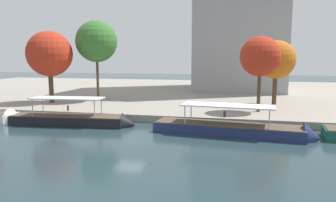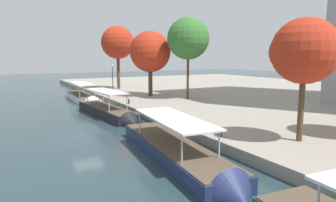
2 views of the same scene
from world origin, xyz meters
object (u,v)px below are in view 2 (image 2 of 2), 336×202
at_px(tour_boat_0, 83,99).
at_px(lamp_post, 113,76).
at_px(tree_2, 304,52).
at_px(tour_boat_2, 180,157).
at_px(tree_3, 151,52).
at_px(tour_boat_1, 109,114).
at_px(tree_5, 117,42).
at_px(mooring_bollard_1, 129,101).
at_px(mooring_bollard_0, 220,132).
at_px(tree_0, 186,39).

height_order(tour_boat_0, lamp_post, lamp_post).
bearing_deg(tree_2, lamp_post, -176.73).
bearing_deg(tour_boat_2, tree_3, 163.54).
distance_m(tour_boat_1, tree_2, 22.01).
bearing_deg(lamp_post, tour_boat_1, -20.00).
distance_m(tree_3, tree_5, 12.93).
bearing_deg(lamp_post, tree_3, 26.31).
distance_m(tour_boat_0, tree_5, 14.99).
xyz_separation_m(mooring_bollard_1, lamp_post, (-13.76, 2.47, 2.38)).
relative_size(tour_boat_0, tree_3, 1.47).
distance_m(tour_boat_2, tree_5, 41.05).
xyz_separation_m(tour_boat_1, tree_5, (-21.77, 8.89, 9.42)).
bearing_deg(tour_boat_1, tree_2, 17.96).
bearing_deg(tour_boat_2, tour_boat_0, -176.17).
height_order(tour_boat_1, tree_3, tree_3).
bearing_deg(mooring_bollard_1, lamp_post, 169.81).
bearing_deg(tour_boat_0, tour_boat_1, -0.29).
height_order(tour_boat_2, tree_3, tree_3).
xyz_separation_m(tour_boat_0, mooring_bollard_0, (29.53, 3.52, 0.88)).
xyz_separation_m(tour_boat_2, tree_0, (-20.60, 13.48, 9.08)).
distance_m(tour_boat_2, mooring_bollard_0, 4.77).
bearing_deg(tree_3, tree_2, -3.54).
bearing_deg(mooring_bollard_0, tour_boat_2, -72.41).
bearing_deg(tour_boat_0, tree_3, 64.07).
bearing_deg(tree_0, tree_5, -167.79).
distance_m(mooring_bollard_0, tree_0, 22.73).
relative_size(tree_0, tree_3, 1.17).
bearing_deg(tree_2, tree_3, 176.46).
distance_m(tour_boat_1, tour_boat_2, 17.05).
height_order(tour_boat_1, tree_0, tree_0).
relative_size(tour_boat_1, mooring_bollard_0, 18.42).
bearing_deg(mooring_bollard_1, mooring_bollard_0, 0.59).
relative_size(lamp_post, tree_0, 0.40).
relative_size(tour_boat_0, tour_boat_1, 1.07).
height_order(lamp_post, tree_3, tree_3).
xyz_separation_m(mooring_bollard_0, mooring_bollard_1, (-18.61, -0.19, -0.02)).
xyz_separation_m(tour_boat_1, tour_boat_2, (17.03, -0.66, 0.01)).
xyz_separation_m(tour_boat_0, tree_2, (33.16, 7.86, 6.90)).
bearing_deg(tour_boat_0, tree_2, 14.25).
bearing_deg(mooring_bollard_0, tree_3, 166.13).
height_order(tree_0, tree_5, tree_5).
height_order(mooring_bollard_0, tree_2, tree_2).
distance_m(mooring_bollard_0, tree_2, 8.26).
height_order(tour_boat_2, tree_2, tree_2).
distance_m(tour_boat_2, lamp_post, 34.60).
bearing_deg(tree_2, mooring_bollard_1, -168.48).
height_order(tree_0, tree_2, tree_0).
xyz_separation_m(tree_2, tree_5, (-41.01, 0.74, 2.54)).
relative_size(tree_2, tree_3, 0.88).
relative_size(mooring_bollard_1, tree_5, 0.06).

